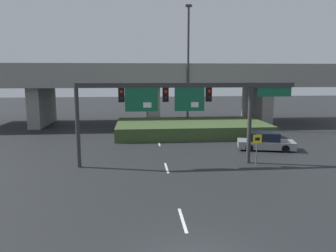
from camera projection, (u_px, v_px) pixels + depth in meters
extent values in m
cube|color=silver|center=(183.00, 220.00, 14.12)|extent=(0.14, 2.40, 0.01)
cube|color=silver|center=(167.00, 168.00, 21.91)|extent=(0.14, 2.40, 0.01)
cube|color=silver|center=(159.00, 143.00, 29.71)|extent=(0.14, 2.40, 0.01)
cube|color=silver|center=(154.00, 129.00, 37.51)|extent=(0.14, 2.40, 0.01)
cube|color=silver|center=(152.00, 119.00, 45.30)|extent=(0.14, 2.40, 0.01)
cylinder|color=#2D2D30|center=(78.00, 126.00, 21.66)|extent=(0.28, 0.28, 5.65)
cylinder|color=#2D2D30|center=(249.00, 123.00, 22.73)|extent=(0.28, 0.28, 5.65)
cube|color=#2D2D30|center=(188.00, 85.00, 21.91)|extent=(14.71, 0.32, 0.32)
cube|color=black|center=(121.00, 95.00, 21.61)|extent=(0.40, 0.28, 0.95)
sphere|color=red|center=(121.00, 92.00, 21.41)|extent=(0.22, 0.22, 0.22)
sphere|color=black|center=(121.00, 98.00, 21.47)|extent=(0.22, 0.22, 0.22)
cube|color=black|center=(166.00, 95.00, 21.87)|extent=(0.40, 0.28, 0.95)
sphere|color=red|center=(166.00, 92.00, 21.67)|extent=(0.22, 0.22, 0.22)
sphere|color=black|center=(166.00, 98.00, 21.74)|extent=(0.22, 0.22, 0.22)
cube|color=black|center=(209.00, 94.00, 22.14)|extent=(0.40, 0.28, 0.95)
sphere|color=red|center=(209.00, 91.00, 21.94)|extent=(0.22, 0.22, 0.22)
sphere|color=black|center=(209.00, 98.00, 22.00)|extent=(0.22, 0.22, 0.22)
cube|color=#115B38|center=(141.00, 100.00, 21.68)|extent=(2.18, 0.08, 1.58)
cube|color=white|center=(147.00, 105.00, 21.72)|extent=(0.54, 0.03, 0.35)
cube|color=#115B38|center=(190.00, 99.00, 21.97)|extent=(2.02, 0.08, 1.58)
cube|color=white|center=(195.00, 105.00, 22.01)|extent=(0.51, 0.03, 0.35)
cube|color=#115B38|center=(274.00, 92.00, 22.47)|extent=(2.40, 0.07, 0.64)
cylinder|color=#4C4C4C|center=(257.00, 150.00, 22.40)|extent=(0.08, 0.08, 2.20)
cube|color=yellow|center=(257.00, 139.00, 22.24)|extent=(0.60, 0.03, 0.60)
cube|color=black|center=(257.00, 139.00, 22.22)|extent=(0.33, 0.01, 0.21)
cylinder|color=#2D2D30|center=(188.00, 70.00, 36.25)|extent=(0.24, 0.24, 13.34)
cube|color=#333333|center=(189.00, 6.00, 35.17)|extent=(0.70, 0.36, 0.24)
cube|color=gray|center=(152.00, 79.00, 40.90)|extent=(47.83, 9.62, 1.79)
cube|color=gray|center=(154.00, 67.00, 36.15)|extent=(47.83, 0.40, 0.90)
cube|color=gray|center=(42.00, 106.00, 40.18)|extent=(1.40, 7.69, 4.69)
cube|color=gray|center=(153.00, 105.00, 41.41)|extent=(1.40, 7.69, 4.69)
cube|color=gray|center=(256.00, 104.00, 42.64)|extent=(1.40, 7.69, 4.69)
cube|color=#384C28|center=(191.00, 128.00, 34.12)|extent=(15.29, 8.03, 1.27)
cube|color=gray|center=(266.00, 144.00, 27.08)|extent=(4.86, 2.89, 0.61)
cube|color=black|center=(264.00, 136.00, 27.00)|extent=(2.70, 2.19, 0.71)
cylinder|color=black|center=(282.00, 144.00, 27.69)|extent=(0.67, 0.37, 0.64)
cylinder|color=black|center=(285.00, 149.00, 26.10)|extent=(0.67, 0.37, 0.64)
cylinder|color=black|center=(248.00, 143.00, 28.11)|extent=(0.67, 0.37, 0.64)
cylinder|color=black|center=(249.00, 148.00, 26.51)|extent=(0.67, 0.37, 0.64)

